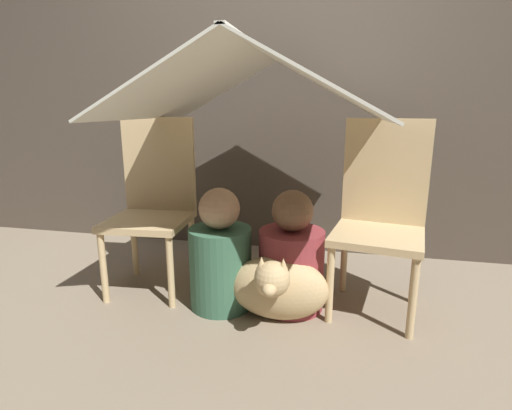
{
  "coord_description": "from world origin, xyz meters",
  "views": [
    {
      "loc": [
        0.43,
        -1.86,
        1.03
      ],
      "look_at": [
        0.0,
        0.1,
        0.54
      ],
      "focal_mm": 28.0,
      "sensor_mm": 36.0,
      "label": 1
    }
  ],
  "objects_px": {
    "chair_left": "(154,200)",
    "chair_right": "(381,212)",
    "person_front": "(220,258)",
    "dog": "(278,287)",
    "person_second": "(291,260)"
  },
  "relations": [
    {
      "from": "dog",
      "to": "chair_right",
      "type": "bearing_deg",
      "value": 29.93
    },
    {
      "from": "chair_left",
      "to": "chair_right",
      "type": "distance_m",
      "value": 1.25
    },
    {
      "from": "person_front",
      "to": "person_second",
      "type": "bearing_deg",
      "value": 10.83
    },
    {
      "from": "person_second",
      "to": "dog",
      "type": "distance_m",
      "value": 0.18
    },
    {
      "from": "person_front",
      "to": "chair_left",
      "type": "bearing_deg",
      "value": 156.89
    },
    {
      "from": "chair_right",
      "to": "dog",
      "type": "distance_m",
      "value": 0.65
    },
    {
      "from": "person_front",
      "to": "person_second",
      "type": "xyz_separation_m",
      "value": [
        0.36,
        0.07,
        -0.01
      ]
    },
    {
      "from": "chair_left",
      "to": "chair_right",
      "type": "xyz_separation_m",
      "value": [
        1.25,
        -0.0,
        0.0
      ]
    },
    {
      "from": "person_second",
      "to": "dog",
      "type": "bearing_deg",
      "value": -106.44
    },
    {
      "from": "chair_right",
      "to": "person_second",
      "type": "relative_size",
      "value": 1.55
    },
    {
      "from": "chair_right",
      "to": "person_front",
      "type": "relative_size",
      "value": 1.53
    },
    {
      "from": "person_second",
      "to": "person_front",
      "type": "bearing_deg",
      "value": -169.17
    },
    {
      "from": "chair_left",
      "to": "dog",
      "type": "xyz_separation_m",
      "value": [
        0.77,
        -0.28,
        -0.33
      ]
    },
    {
      "from": "dog",
      "to": "person_front",
      "type": "bearing_deg",
      "value": 165.04
    },
    {
      "from": "chair_left",
      "to": "person_front",
      "type": "xyz_separation_m",
      "value": [
        0.45,
        -0.19,
        -0.24
      ]
    }
  ]
}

